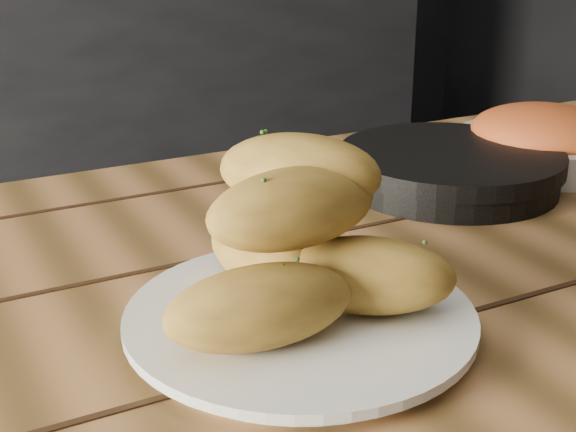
% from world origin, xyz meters
% --- Properties ---
extents(table, '(1.59, 0.85, 0.75)m').
position_xyz_m(table, '(0.44, 0.11, 0.65)').
color(table, '#9F693B').
rests_on(table, ground).
extents(plate, '(0.27, 0.27, 0.02)m').
position_xyz_m(plate, '(0.29, 0.04, 0.76)').
color(plate, white).
rests_on(plate, table).
extents(bread_rolls, '(0.24, 0.21, 0.13)m').
position_xyz_m(bread_rolls, '(0.29, 0.05, 0.82)').
color(bread_rolls, '#B08731').
rests_on(bread_rolls, plate).
extents(skillet, '(0.40, 0.26, 0.05)m').
position_xyz_m(skillet, '(0.62, 0.27, 0.77)').
color(skillet, black).
rests_on(skillet, table).
extents(bowl, '(0.22, 0.22, 0.08)m').
position_xyz_m(bowl, '(0.77, 0.28, 0.78)').
color(bowl, white).
rests_on(bowl, table).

